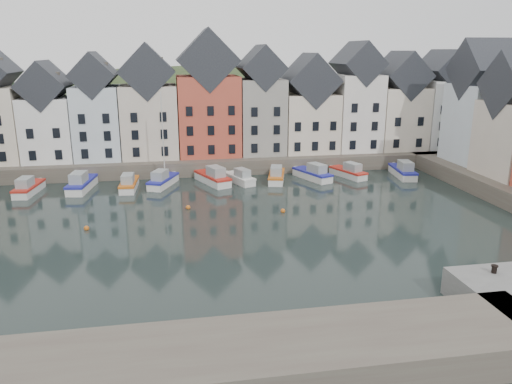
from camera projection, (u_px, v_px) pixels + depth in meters
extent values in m
plane|color=black|center=(234.00, 232.00, 47.85)|extent=(260.00, 260.00, 0.00)
cube|color=#51473E|center=(208.00, 158.00, 75.99)|extent=(90.00, 16.00, 2.00)
cube|color=#51473E|center=(94.00, 376.00, 25.07)|extent=(50.00, 6.00, 2.00)
ellipsoid|color=#26381C|center=(200.00, 220.00, 105.82)|extent=(153.60, 70.40, 64.00)
sphere|color=#1A3216|center=(121.00, 96.00, 91.39)|extent=(5.77, 5.77, 5.77)
sphere|color=#1A3216|center=(311.00, 92.00, 107.31)|extent=(5.27, 5.27, 5.27)
sphere|color=#1A3216|center=(352.00, 95.00, 102.33)|extent=(5.07, 5.07, 5.07)
sphere|color=#1A3216|center=(268.00, 96.00, 100.37)|extent=(5.01, 5.01, 5.01)
sphere|color=#1A3216|center=(327.00, 92.00, 107.44)|extent=(5.21, 5.21, 5.21)
sphere|color=#1A3216|center=(205.00, 93.00, 101.45)|extent=(5.45, 5.45, 5.45)
sphere|color=#1A3216|center=(392.00, 101.00, 97.94)|extent=(4.49, 4.49, 4.49)
cube|color=white|center=(50.00, 129.00, 69.00)|extent=(6.56, 8.00, 8.61)
cube|color=#202228|center=(45.00, 85.00, 67.37)|extent=(6.56, 8.16, 6.56)
cube|color=silver|center=(98.00, 123.00, 69.89)|extent=(6.20, 8.00, 10.02)
cube|color=#202228|center=(94.00, 75.00, 68.10)|extent=(6.20, 8.16, 6.20)
cube|color=beige|center=(150.00, 121.00, 71.07)|extent=(7.70, 8.00, 10.08)
cube|color=#202228|center=(147.00, 71.00, 69.17)|extent=(7.70, 8.16, 7.70)
cube|color=#C04B37|center=(208.00, 116.00, 72.29)|extent=(8.69, 8.00, 11.28)
cube|color=#202228|center=(207.00, 60.00, 70.16)|extent=(8.69, 8.16, 8.69)
cube|color=gray|center=(260.00, 116.00, 73.64)|extent=(6.43, 8.00, 10.78)
cube|color=#202228|center=(261.00, 68.00, 71.73)|extent=(6.43, 8.16, 6.43)
cube|color=beige|center=(308.00, 122.00, 75.17)|extent=(7.88, 8.00, 8.56)
cube|color=#202228|center=(309.00, 80.00, 73.46)|extent=(7.88, 8.16, 7.88)
cube|color=white|center=(355.00, 112.00, 76.02)|extent=(6.50, 8.00, 11.27)
cube|color=#202228|center=(357.00, 63.00, 74.03)|extent=(6.50, 8.16, 6.50)
cube|color=beige|center=(397.00, 118.00, 77.45)|extent=(7.23, 8.00, 9.32)
cube|color=#202228|center=(401.00, 75.00, 75.69)|extent=(7.23, 8.16, 7.23)
cube|color=white|center=(438.00, 114.00, 78.46)|extent=(6.18, 8.00, 10.32)
cube|color=#202228|center=(443.00, 70.00, 76.63)|extent=(6.18, 8.16, 6.18)
cube|color=silver|center=(482.00, 124.00, 67.28)|extent=(7.47, 8.00, 10.38)
cube|color=#202228|center=(488.00, 69.00, 65.32)|extent=(7.62, 8.00, 8.00)
sphere|color=#C85F17|center=(188.00, 207.00, 54.72)|extent=(0.50, 0.50, 0.50)
sphere|color=#C85F17|center=(283.00, 211.00, 53.54)|extent=(0.50, 0.50, 0.50)
sphere|color=#C85F17|center=(87.00, 228.00, 48.32)|extent=(0.50, 0.50, 0.50)
cube|color=silver|center=(29.00, 190.00, 60.60)|extent=(2.57, 6.26, 1.12)
cube|color=red|center=(29.00, 186.00, 60.44)|extent=(2.69, 6.40, 0.25)
cube|color=gray|center=(25.00, 183.00, 59.39)|extent=(1.71, 2.59, 1.22)
cube|color=silver|center=(82.00, 187.00, 62.15)|extent=(2.99, 7.05, 1.25)
cube|color=#202295|center=(82.00, 181.00, 61.96)|extent=(3.12, 7.20, 0.28)
cube|color=gray|center=(79.00, 178.00, 60.79)|extent=(1.96, 2.93, 1.37)
cube|color=silver|center=(129.00, 186.00, 62.46)|extent=(2.12, 6.02, 1.09)
cube|color=#C85F17|center=(129.00, 182.00, 62.30)|extent=(2.23, 6.15, 0.25)
cube|color=gray|center=(128.00, 179.00, 61.28)|extent=(1.52, 2.45, 1.19)
cube|color=silver|center=(163.00, 183.00, 63.98)|extent=(4.08, 6.42, 1.13)
cube|color=#202295|center=(163.00, 178.00, 63.81)|extent=(4.22, 6.57, 0.26)
cube|color=gray|center=(160.00, 175.00, 62.77)|extent=(2.28, 2.84, 1.24)
cylinder|color=silver|center=(163.00, 137.00, 62.97)|extent=(0.14, 0.14, 11.33)
cube|color=silver|center=(212.00, 180.00, 65.17)|extent=(4.38, 6.98, 1.23)
cube|color=red|center=(212.00, 175.00, 64.99)|extent=(4.54, 7.15, 0.28)
cube|color=gray|center=(216.00, 172.00, 63.98)|extent=(2.46, 3.08, 1.34)
cube|color=silver|center=(239.00, 180.00, 65.53)|extent=(3.69, 5.81, 1.02)
cube|color=silver|center=(239.00, 176.00, 65.38)|extent=(3.82, 5.94, 0.23)
cube|color=gray|center=(242.00, 173.00, 64.55)|extent=(2.06, 2.57, 1.12)
cube|color=silver|center=(277.00, 178.00, 66.35)|extent=(3.36, 6.41, 1.13)
cube|color=#C85F17|center=(277.00, 174.00, 66.18)|extent=(3.49, 6.55, 0.26)
cube|color=gray|center=(276.00, 171.00, 65.13)|extent=(2.01, 2.74, 1.23)
cube|color=silver|center=(312.00, 176.00, 67.31)|extent=(4.15, 6.65, 1.17)
cube|color=#202295|center=(312.00, 172.00, 67.13)|extent=(4.30, 6.81, 0.27)
cube|color=gray|center=(317.00, 168.00, 66.17)|extent=(2.34, 2.93, 1.28)
cube|color=silver|center=(348.00, 174.00, 68.47)|extent=(3.77, 6.17, 1.09)
cube|color=red|center=(348.00, 170.00, 68.31)|extent=(3.91, 6.32, 0.25)
cube|color=gray|center=(353.00, 167.00, 67.41)|extent=(2.14, 2.71, 1.19)
cube|color=silver|center=(402.00, 174.00, 68.72)|extent=(2.81, 6.74, 1.20)
cube|color=#202295|center=(403.00, 169.00, 68.54)|extent=(2.93, 6.89, 0.27)
cube|color=gray|center=(405.00, 166.00, 67.42)|extent=(1.86, 2.80, 1.31)
cylinder|color=black|center=(494.00, 270.00, 34.26)|extent=(0.36, 0.36, 0.50)
cylinder|color=black|center=(495.00, 266.00, 34.18)|extent=(0.48, 0.48, 0.08)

